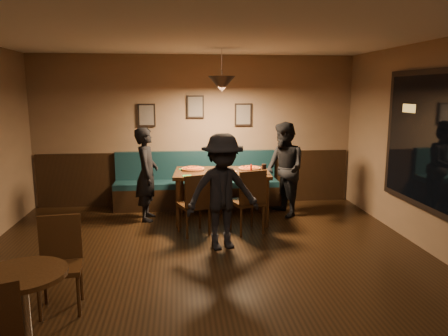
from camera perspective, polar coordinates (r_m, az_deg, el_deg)
The scene contains 27 objects.
floor at distance 5.11m, azimuth -2.01°, elevation -14.65°, with size 7.00×7.00×0.00m, color black.
ceiling at distance 4.69m, azimuth -2.23°, elevation 18.19°, with size 7.00×7.00×0.00m, color silver.
wall_back at distance 8.17m, azimuth -3.78°, elevation 4.93°, with size 6.00×6.00×0.00m, color #8C704F.
wainscot at distance 8.27m, azimuth -3.70°, elevation -1.31°, with size 5.88×0.06×1.00m, color black.
booth_bench at distance 8.01m, azimuth -3.62°, elevation -1.69°, with size 3.00×0.60×1.00m, color #0F232D, non-canonical shape.
window_frame at distance 6.12m, azimuth 26.43°, elevation 3.05°, with size 0.06×2.56×1.86m, color black.
window_glass at distance 6.10m, azimuth 26.19°, elevation 3.06°, with size 2.40×2.40×0.00m, color black.
picture_left at distance 8.13m, azimuth -10.19°, elevation 6.89°, with size 0.32×0.04×0.42m, color black.
picture_center at distance 8.11m, azimuth -3.81°, elevation 8.08°, with size 0.32×0.04×0.42m, color black.
picture_right at distance 8.20m, azimuth 2.55°, elevation 7.06°, with size 0.32×0.04×0.42m, color black.
pendant_lamp at distance 7.00m, azimuth -0.30°, elevation 11.04°, with size 0.44×0.44×0.25m, color black.
dining_table at distance 7.22m, azimuth -0.29°, elevation -3.69°, with size 1.55×1.00×0.83m, color black.
chair_near_left at distance 6.54m, azimuth -4.05°, elevation -4.70°, with size 0.42×0.42×0.94m, color black, non-canonical shape.
chair_near_right at distance 6.61m, azimuth 3.02°, elevation -4.31°, with size 0.44×0.44×0.99m, color black, non-canonical shape.
diner_left at distance 7.28m, azimuth -10.17°, elevation -0.80°, with size 0.57×0.37×1.56m, color black.
diner_right at distance 7.45m, azimuth 7.93°, elevation -0.21°, with size 0.79×0.62×1.63m, color black.
diner_front at distance 5.85m, azimuth -0.18°, elevation -3.17°, with size 1.03×0.59×1.59m, color black.
pizza_a at distance 7.26m, azimuth -4.13°, elevation -0.10°, with size 0.38×0.38×0.04m, color #BF6A24.
pizza_b at distance 6.96m, azimuth 0.20°, elevation -0.53°, with size 0.36×0.36×0.04m, color orange.
pizza_c at distance 7.32m, azimuth 3.39°, elevation -0.01°, with size 0.37×0.37×0.04m, color #C96A25.
soda_glass at distance 6.89m, azimuth 5.29°, elevation -0.16°, with size 0.08×0.08×0.16m, color black.
tabasco_bottle at distance 7.12m, azimuth 3.60°, elevation 0.06°, with size 0.03×0.03×0.13m, color #8C0B04.
napkin_a at distance 7.34m, azimuth -5.30°, elevation -0.15°, with size 0.15×0.15×0.01m, color #1D6D35.
napkin_b at distance 6.77m, azimuth -4.90°, elevation -1.02°, with size 0.14×0.14×0.01m, color #20782B.
cutlery_set at distance 6.77m, azimuth -0.22°, elevation -1.00°, with size 0.02×0.21×0.00m, color #B9B9BE.
cafe_table at distance 4.00m, azimuth -24.73°, elevation -17.24°, with size 0.70×0.70×0.73m, color black.
cafe_chair_far at distance 4.60m, azimuth -20.89°, elevation -11.99°, with size 0.41×0.41×0.93m, color black, non-canonical shape.
Camera 1 is at (-0.31, -4.63, 2.15)m, focal length 34.61 mm.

